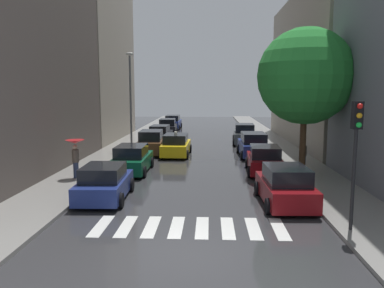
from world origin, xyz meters
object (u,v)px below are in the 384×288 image
object	(u,v)px
parked_car_right_nearest	(285,187)
parked_car_right_third	(253,145)
parked_car_left_second	(132,160)
parked_car_left_sixth	(173,122)
parked_car_left_third	(151,143)
pedestrian_near_tree	(303,155)
lamp_post_left	(130,95)
parked_car_right_fourth	(244,135)
pedestrian_foreground	(75,151)
traffic_light_right_corner	(356,137)
parked_car_left_fourth	(160,134)
taxi_midroad	(176,145)
parked_car_left_nearest	(104,183)
street_tree_right	(305,76)
parked_car_left_fifth	(168,127)
parked_car_right_second	(264,160)

from	to	relation	value
parked_car_right_nearest	parked_car_right_third	world-z (taller)	parked_car_right_third
parked_car_left_second	parked_car_right_third	distance (m)	9.75
parked_car_left_sixth	parked_car_right_nearest	xyz separation A→B (m)	(7.85, -32.09, -0.03)
parked_car_left_third	parked_car_right_third	xyz separation A→B (m)	(7.65, -0.83, -0.02)
parked_car_left_second	pedestrian_near_tree	world-z (taller)	pedestrian_near_tree
parked_car_left_sixth	lamp_post_left	distance (m)	18.40
pedestrian_near_tree	parked_car_left_third	bearing A→B (deg)	-31.71
parked_car_right_fourth	pedestrian_foreground	distance (m)	18.06
traffic_light_right_corner	pedestrian_near_tree	bearing A→B (deg)	85.12
parked_car_left_fourth	traffic_light_right_corner	distance (m)	24.73
parked_car_left_fourth	parked_car_left_sixth	bearing A→B (deg)	2.30
parked_car_right_nearest	taxi_midroad	bearing A→B (deg)	23.29
parked_car_left_sixth	pedestrian_near_tree	distance (m)	27.13
parked_car_right_fourth	pedestrian_near_tree	world-z (taller)	parked_car_right_fourth
parked_car_left_nearest	taxi_midroad	xyz separation A→B (m)	(2.16, 11.59, 0.03)
parked_car_left_third	parked_car_right_nearest	size ratio (longest dim) A/B	1.06
parked_car_left_third	street_tree_right	size ratio (longest dim) A/B	0.55
traffic_light_right_corner	lamp_post_left	bearing A→B (deg)	122.26
parked_car_left_third	parked_car_left_fifth	distance (m)	12.78
parked_car_right_nearest	traffic_light_right_corner	world-z (taller)	traffic_light_right_corner
parked_car_left_fourth	parked_car_right_second	size ratio (longest dim) A/B	1.07
parked_car_left_fourth	parked_car_left_sixth	size ratio (longest dim) A/B	0.96
parked_car_left_third	taxi_midroad	size ratio (longest dim) A/B	1.01
parked_car_left_second	taxi_midroad	distance (m)	6.26
parked_car_right_nearest	parked_car_left_nearest	bearing A→B (deg)	84.93
parked_car_left_nearest	pedestrian_near_tree	world-z (taller)	pedestrian_near_tree
parked_car_right_second	parked_car_right_fourth	world-z (taller)	parked_car_right_fourth
parked_car_left_fourth	parked_car_left_fifth	world-z (taller)	parked_car_left_fifth
parked_car_left_second	parked_car_left_fifth	bearing A→B (deg)	-0.08
parked_car_right_nearest	lamp_post_left	size ratio (longest dim) A/B	0.55
parked_car_left_nearest	parked_car_right_second	world-z (taller)	parked_car_right_second
parked_car_right_fourth	parked_car_left_second	bearing A→B (deg)	151.36
parked_car_right_nearest	parked_car_right_third	bearing A→B (deg)	-2.00
parked_car_left_third	parked_car_right_nearest	xyz separation A→B (m)	(7.65, -12.84, -0.06)
traffic_light_right_corner	street_tree_right	bearing A→B (deg)	86.48
parked_car_left_nearest	pedestrian_foreground	world-z (taller)	pedestrian_foreground
parked_car_left_fourth	parked_car_right_second	distance (m)	15.28
pedestrian_near_tree	pedestrian_foreground	bearing A→B (deg)	12.04
parked_car_left_second	parked_car_left_fifth	world-z (taller)	parked_car_left_fifth
parked_car_left_second	parked_car_right_fourth	bearing A→B (deg)	-31.71
parked_car_right_nearest	parked_car_left_second	bearing A→B (deg)	49.78
parked_car_left_fourth	parked_car_right_second	xyz separation A→B (m)	(7.85, -13.11, 0.00)
parked_car_left_sixth	pedestrian_near_tree	size ratio (longest dim) A/B	2.95
pedestrian_near_tree	traffic_light_right_corner	size ratio (longest dim) A/B	0.37
parked_car_left_nearest	pedestrian_foreground	distance (m)	4.38
parked_car_left_sixth	parked_car_right_third	world-z (taller)	parked_car_right_third
parked_car_left_third	street_tree_right	xyz separation A→B (m)	(9.78, -6.81, 4.74)
parked_car_left_fifth	parked_car_right_second	xyz separation A→B (m)	(7.83, -19.29, -0.06)
parked_car_left_nearest	taxi_midroad	distance (m)	11.79
parked_car_right_second	taxi_midroad	size ratio (longest dim) A/B	0.96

